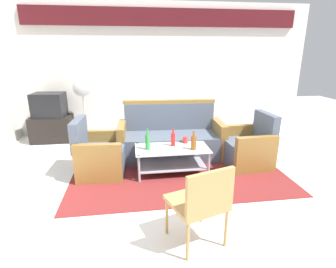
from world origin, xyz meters
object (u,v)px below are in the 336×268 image
(armchair_left, at_px, (100,156))
(coffee_table, at_px, (172,156))
(television, at_px, (49,105))
(bottle_green, at_px, (148,142))
(bottle_brown, at_px, (194,142))
(tv_stand, at_px, (52,129))
(bottle_red, at_px, (173,139))
(wicker_chair, at_px, (202,200))
(armchair_right, at_px, (248,148))
(pedestal_fan, at_px, (82,91))
(couch, at_px, (171,139))
(cup, at_px, (185,140))

(armchair_left, xyz_separation_m, coffee_table, (1.09, -0.12, -0.02))
(coffee_table, bearing_deg, television, 140.27)
(bottle_green, bearing_deg, bottle_brown, -8.68)
(armchair_left, height_order, tv_stand, armchair_left)
(bottle_brown, distance_m, bottle_red, 0.34)
(armchair_left, xyz_separation_m, wicker_chair, (1.11, -1.76, 0.21))
(coffee_table, xyz_separation_m, tv_stand, (-2.22, 1.84, -0.01))
(armchair_right, relative_size, tv_stand, 1.06)
(armchair_right, height_order, coffee_table, armchair_right)
(television, relative_size, pedestal_fan, 0.50)
(wicker_chair, bearing_deg, bottle_green, 85.45)
(couch, xyz_separation_m, bottle_green, (-0.45, -0.68, 0.22))
(armchair_right, distance_m, coffee_table, 1.29)
(armchair_right, distance_m, television, 3.93)
(pedestal_fan, xyz_separation_m, wicker_chair, (1.57, -3.52, -0.52))
(coffee_table, bearing_deg, armchair_left, 173.57)
(bottle_brown, bearing_deg, television, 141.94)
(couch, bearing_deg, tv_stand, -24.73)
(armchair_left, relative_size, bottle_red, 3.12)
(armchair_right, bearing_deg, television, 61.47)
(armchair_left, bearing_deg, tv_stand, -142.82)
(armchair_left, xyz_separation_m, pedestal_fan, (-0.46, 1.77, 0.73))
(coffee_table, relative_size, bottle_red, 4.04)
(bottle_red, xyz_separation_m, cup, (0.21, 0.10, -0.05))
(bottle_green, xyz_separation_m, pedestal_fan, (-1.19, 1.92, 0.48))
(couch, xyz_separation_m, pedestal_fan, (-1.64, 1.24, 0.70))
(armchair_right, height_order, bottle_red, armchair_right)
(bottle_green, distance_m, pedestal_fan, 2.31)
(armchair_left, height_order, bottle_red, armchair_left)
(wicker_chair, bearing_deg, cup, 64.95)
(couch, distance_m, cup, 0.52)
(bottle_red, height_order, pedestal_fan, pedestal_fan)
(armchair_left, xyz_separation_m, bottle_green, (0.72, -0.15, 0.24))
(coffee_table, relative_size, wicker_chair, 1.31)
(bottle_brown, xyz_separation_m, pedestal_fan, (-1.85, 2.02, 0.49))
(bottle_green, height_order, pedestal_fan, pedestal_fan)
(coffee_table, xyz_separation_m, bottle_brown, (0.30, -0.13, 0.25))
(cup, distance_m, television, 2.99)
(bottle_brown, height_order, television, television)
(bottle_red, bearing_deg, pedestal_fan, 131.12)
(television, bearing_deg, cup, 151.07)
(coffee_table, bearing_deg, bottle_green, -175.50)
(bottle_brown, relative_size, tv_stand, 0.36)
(couch, bearing_deg, bottle_green, 59.11)
(television, height_order, pedestal_fan, pedestal_fan)
(wicker_chair, bearing_deg, bottle_red, 71.57)
(coffee_table, bearing_deg, bottle_red, 66.80)
(couch, bearing_deg, armchair_left, 26.80)
(couch, xyz_separation_m, armchair_left, (-1.17, -0.52, -0.03))
(tv_stand, bearing_deg, armchair_right, -26.13)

